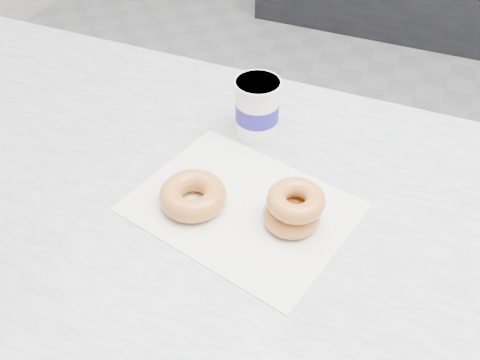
# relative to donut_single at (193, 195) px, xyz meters

# --- Properties ---
(ground) EXTENTS (5.00, 5.00, 0.00)m
(ground) POSITION_rel_donut_single_xyz_m (0.38, 0.64, -0.92)
(ground) COLOR gray
(ground) RESTS_ON ground
(wax_paper) EXTENTS (0.39, 0.33, 0.00)m
(wax_paper) POSITION_rel_donut_single_xyz_m (0.08, 0.02, -0.02)
(wax_paper) COLOR silver
(wax_paper) RESTS_ON counter
(donut_single) EXTENTS (0.12, 0.12, 0.04)m
(donut_single) POSITION_rel_donut_single_xyz_m (0.00, 0.00, 0.00)
(donut_single) COLOR gold
(donut_single) RESTS_ON wax_paper
(donut_stack) EXTENTS (0.10, 0.10, 0.06)m
(donut_stack) POSITION_rel_donut_single_xyz_m (0.16, 0.02, 0.01)
(donut_stack) COLOR gold
(donut_stack) RESTS_ON wax_paper
(coffee_cup) EXTENTS (0.10, 0.10, 0.11)m
(coffee_cup) POSITION_rel_donut_single_xyz_m (0.03, 0.22, 0.04)
(coffee_cup) COLOR white
(coffee_cup) RESTS_ON counter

